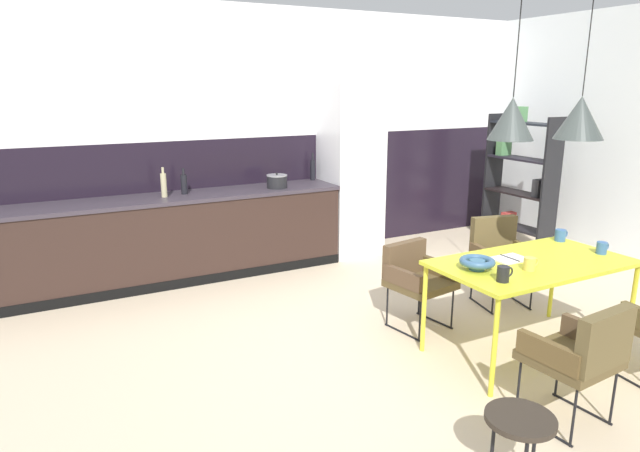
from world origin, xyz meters
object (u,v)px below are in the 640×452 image
(bottle_spice_small, at_px, (164,185))
(open_shelf_unit, at_px, (520,177))
(dining_table, at_px, (532,267))
(armchair_facing_counter, at_px, (499,251))
(refrigerator_column, at_px, (351,171))
(mug_tall_blue, at_px, (504,274))
(pendant_lamp_over_table_far, at_px, (580,118))
(armchair_head_of_table, at_px, (415,273))
(side_stool, at_px, (520,423))
(mug_dark_espresso, at_px, (530,264))
(armchair_far_side, at_px, (583,350))
(mug_short_terracotta, at_px, (602,248))
(bottle_vinegar_dark, at_px, (184,184))
(bottle_wine_green, at_px, (313,170))
(pendant_lamp_over_table_near, at_px, (512,119))
(cooking_pot, at_px, (277,181))
(fruit_bowl, at_px, (477,262))
(mug_wide_latte, at_px, (561,235))
(open_book, at_px, (510,259))

(bottle_spice_small, xyz_separation_m, open_shelf_unit, (4.31, -0.71, -0.14))
(dining_table, relative_size, armchair_facing_counter, 1.85)
(refrigerator_column, bearing_deg, armchair_facing_counter, -78.38)
(armchair_facing_counter, height_order, mug_tall_blue, mug_tall_blue)
(mug_tall_blue, xyz_separation_m, pendant_lamp_over_table_far, (0.84, 0.19, 1.01))
(armchair_head_of_table, distance_m, side_stool, 2.03)
(armchair_head_of_table, distance_m, mug_dark_espresso, 1.04)
(armchair_far_side, bearing_deg, open_shelf_unit, 43.69)
(armchair_head_of_table, relative_size, mug_short_terracotta, 5.83)
(bottle_vinegar_dark, distance_m, bottle_wine_green, 1.61)
(bottle_wine_green, bearing_deg, open_shelf_unit, -20.90)
(mug_short_terracotta, relative_size, bottle_spice_small, 0.40)
(pendant_lamp_over_table_near, bearing_deg, armchair_facing_counter, 44.13)
(pendant_lamp_over_table_far, bearing_deg, cooking_pot, 112.28)
(fruit_bowl, bearing_deg, open_shelf_unit, 38.38)
(armchair_facing_counter, bearing_deg, pendant_lamp_over_table_far, 87.54)
(mug_dark_espresso, xyz_separation_m, bottle_wine_green, (-0.09, 3.28, 0.25))
(refrigerator_column, height_order, cooking_pot, refrigerator_column)
(refrigerator_column, height_order, armchair_facing_counter, refrigerator_column)
(armchair_far_side, xyz_separation_m, pendant_lamp_over_table_near, (0.20, 0.90, 1.30))
(armchair_facing_counter, relative_size, pendant_lamp_over_table_far, 0.68)
(armchair_facing_counter, distance_m, side_stool, 2.65)
(armchair_facing_counter, xyz_separation_m, fruit_bowl, (-1.07, -0.82, 0.29))
(refrigerator_column, relative_size, armchair_far_side, 2.59)
(dining_table, distance_m, armchair_head_of_table, 0.96)
(pendant_lamp_over_table_near, bearing_deg, bottle_wine_green, 89.66)
(mug_dark_espresso, xyz_separation_m, pendant_lamp_over_table_near, (-0.11, 0.18, 1.02))
(refrigerator_column, relative_size, bottle_spice_small, 6.65)
(mug_dark_espresso, bearing_deg, pendant_lamp_over_table_far, 12.18)
(bottle_wine_green, height_order, pendant_lamp_over_table_far, pendant_lamp_over_table_far)
(dining_table, xyz_separation_m, cooking_pot, (-0.88, 2.85, 0.30))
(cooking_pot, height_order, bottle_spice_small, bottle_spice_small)
(armchair_facing_counter, distance_m, mug_tall_blue, 1.56)
(mug_tall_blue, relative_size, cooking_pot, 0.57)
(armchair_head_of_table, distance_m, pendant_lamp_over_table_far, 1.76)
(armchair_head_of_table, xyz_separation_m, mug_wide_latte, (1.13, -0.51, 0.32))
(mug_dark_espresso, bearing_deg, refrigerator_column, 84.08)
(refrigerator_column, height_order, mug_tall_blue, refrigerator_column)
(mug_dark_espresso, xyz_separation_m, bottle_vinegar_dark, (-1.70, 3.11, 0.24))
(armchair_head_of_table, distance_m, mug_tall_blue, 1.08)
(open_book, height_order, mug_dark_espresso, mug_dark_espresso)
(armchair_head_of_table, relative_size, bottle_vinegar_dark, 2.62)
(refrigerator_column, height_order, bottle_vinegar_dark, refrigerator_column)
(open_book, bearing_deg, armchair_facing_counter, 48.32)
(dining_table, xyz_separation_m, armchair_head_of_table, (-0.48, 0.80, -0.22))
(armchair_facing_counter, distance_m, mug_dark_espresso, 1.28)
(refrigerator_column, xyz_separation_m, pendant_lamp_over_table_near, (-0.43, -2.88, 0.78))
(open_book, relative_size, bottle_vinegar_dark, 0.95)
(cooking_pot, bearing_deg, mug_tall_blue, -83.60)
(bottle_wine_green, height_order, side_stool, bottle_wine_green)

